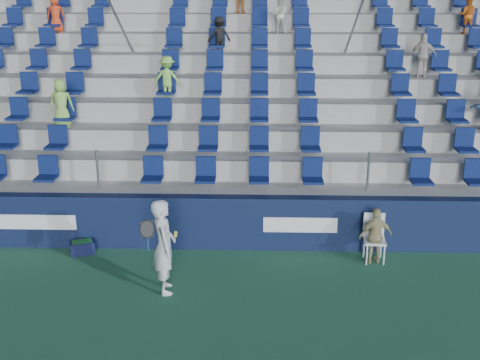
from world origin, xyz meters
The scene contains 7 objects.
ground centered at (0.00, 0.00, 0.00)m, with size 70.00×70.00×0.00m, color #2D6946.
sponsor_wall centered at (0.00, 3.15, 0.60)m, with size 24.00×0.32×1.20m.
grandstand centered at (0.00, 8.24, 2.13)m, with size 24.00×8.17×6.63m.
tennis_player centered at (-1.18, 1.16, 0.93)m, with size 0.69×0.76×1.85m.
line_judge_chair centered at (3.04, 2.66, 0.58)m, with size 0.47×0.48×1.01m.
line_judge centered at (3.04, 2.50, 0.60)m, with size 0.71×0.29×1.21m, color tan.
ball_bin centered at (-3.23, 2.75, 0.16)m, with size 0.60×0.49×0.29m.
Camera 1 is at (0.54, -9.07, 5.66)m, focal length 45.00 mm.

